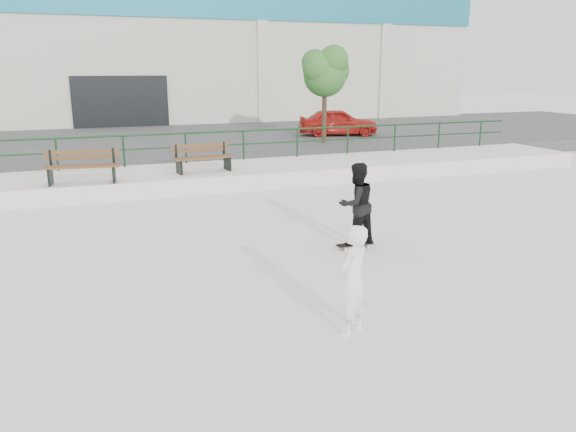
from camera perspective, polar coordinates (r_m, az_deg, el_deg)
name	(u,v)px	position (r m, az deg, el deg)	size (l,w,h in m)	color
ground	(253,304)	(8.96, -3.59, -8.89)	(120.00, 120.00, 0.00)	silver
ledge	(163,179)	(17.83, -12.63, 3.64)	(30.00, 3.00, 0.50)	silver
parking_strip	(134,145)	(26.18, -15.34, 6.95)	(60.00, 14.00, 0.50)	#3B3B3B
railing	(155,142)	(18.95, -13.37, 7.29)	(28.00, 0.06, 1.03)	#143719
commercial_building	(108,52)	(39.93, -17.85, 15.54)	(44.20, 16.33, 8.00)	silver
bench_left	(82,167)	(16.54, -20.18, 4.72)	(2.06, 0.82, 0.92)	brown
bench_right	(203,158)	(17.48, -8.66, 5.85)	(1.91, 0.76, 0.86)	brown
tree	(325,70)	(24.14, 3.83, 14.58)	(2.26, 2.01, 4.02)	#493424
red_car	(338,122)	(26.90, 5.09, 9.50)	(1.49, 3.70, 1.26)	#AF1B15
skateboard	(355,245)	(11.65, 6.82, -2.90)	(0.78, 0.22, 0.09)	black
standing_skater	(356,204)	(11.41, 6.95, 1.23)	(0.82, 0.64, 1.68)	black
seated_skater	(353,281)	(7.73, 6.59, -6.58)	(0.58, 0.38, 1.58)	white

